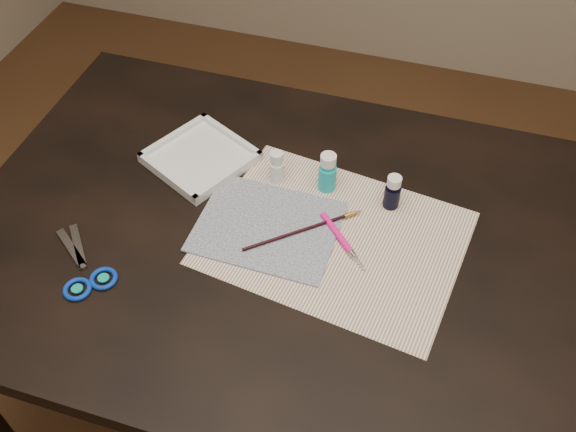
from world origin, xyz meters
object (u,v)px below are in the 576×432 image
(paint_bottle_white, at_px, (277,167))
(paint_bottle_cyan, at_px, (328,172))
(scissors, at_px, (76,261))
(paper, at_px, (335,238))
(canvas, at_px, (267,226))
(paint_bottle_navy, at_px, (393,192))
(palette_tray, at_px, (200,157))

(paint_bottle_white, relative_size, paint_bottle_cyan, 0.83)
(paint_bottle_white, distance_m, scissors, 0.44)
(paper, distance_m, scissors, 0.50)
(canvas, relative_size, paint_bottle_cyan, 3.02)
(paper, relative_size, paint_bottle_white, 6.37)
(canvas, relative_size, scissors, 1.35)
(canvas, distance_m, scissors, 0.37)
(paint_bottle_navy, bearing_deg, paper, -126.41)
(paint_bottle_cyan, xyz_separation_m, palette_tray, (-0.28, -0.00, -0.03))
(paper, height_order, paint_bottle_white, paint_bottle_white)
(palette_tray, bearing_deg, scissors, -109.37)
(paint_bottle_white, xyz_separation_m, paint_bottle_navy, (0.24, -0.00, 0.00))
(paper, xyz_separation_m, paint_bottle_white, (-0.16, 0.12, 0.04))
(paint_bottle_navy, xyz_separation_m, palette_tray, (-0.42, 0.01, -0.03))
(paint_bottle_white, xyz_separation_m, paint_bottle_cyan, (0.11, 0.01, 0.01))
(paint_bottle_cyan, distance_m, scissors, 0.52)
(paint_bottle_navy, distance_m, scissors, 0.63)
(paint_bottle_cyan, bearing_deg, scissors, -140.30)
(paper, height_order, paint_bottle_cyan, paint_bottle_cyan)
(paint_bottle_navy, bearing_deg, paint_bottle_cyan, 175.54)
(paint_bottle_white, xyz_separation_m, palette_tray, (-0.18, 0.01, -0.03))
(paint_bottle_cyan, relative_size, paint_bottle_navy, 1.14)
(scissors, bearing_deg, paper, -118.95)
(paint_bottle_white, bearing_deg, paint_bottle_cyan, 4.29)
(palette_tray, bearing_deg, paint_bottle_navy, -1.29)
(paint_bottle_navy, relative_size, palette_tray, 0.41)
(canvas, bearing_deg, paint_bottle_navy, 30.70)
(paint_bottle_cyan, bearing_deg, paint_bottle_white, -175.71)
(paper, xyz_separation_m, canvas, (-0.13, -0.01, 0.00))
(paint_bottle_navy, bearing_deg, palette_tray, 178.71)
(paint_bottle_cyan, distance_m, paint_bottle_navy, 0.14)
(canvas, distance_m, palette_tray, 0.25)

